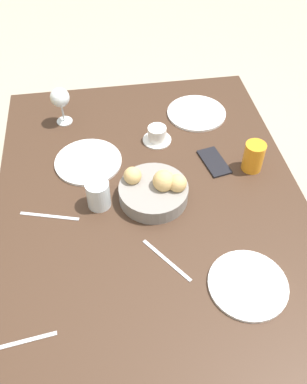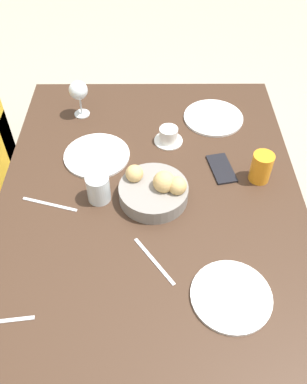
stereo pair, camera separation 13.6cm
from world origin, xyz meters
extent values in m
plane|color=#A89E89|center=(0.00, 0.00, 0.00)|extent=(10.00, 10.00, 0.00)
cube|color=#3D281C|center=(0.00, 0.00, 0.70)|extent=(1.36, 1.04, 0.03)
cube|color=#3D281C|center=(0.63, -0.47, 0.34)|extent=(0.06, 0.06, 0.68)
cube|color=#3D281C|center=(0.63, 0.47, 0.34)|extent=(0.06, 0.06, 0.68)
cylinder|color=gray|center=(-0.01, -0.01, 0.74)|extent=(0.23, 0.23, 0.05)
sphere|color=tan|center=(0.03, 0.05, 0.79)|extent=(0.06, 0.06, 0.06)
sphere|color=tan|center=(-0.01, -0.04, 0.79)|extent=(0.07, 0.07, 0.07)
sphere|color=tan|center=(-0.03, -0.09, 0.79)|extent=(0.06, 0.06, 0.06)
cylinder|color=white|center=(-0.39, -0.23, 0.72)|extent=(0.23, 0.23, 0.01)
cylinder|color=white|center=(0.42, -0.26, 0.72)|extent=(0.24, 0.24, 0.01)
cylinder|color=white|center=(0.20, 0.20, 0.72)|extent=(0.25, 0.25, 0.01)
cylinder|color=orange|center=(0.08, -0.38, 0.77)|extent=(0.07, 0.07, 0.11)
cylinder|color=silver|center=(-0.01, 0.17, 0.77)|extent=(0.08, 0.08, 0.10)
cylinder|color=silver|center=(0.45, 0.29, 0.72)|extent=(0.06, 0.06, 0.00)
cylinder|color=silver|center=(0.45, 0.29, 0.76)|extent=(0.01, 0.01, 0.07)
sphere|color=silver|center=(0.45, 0.29, 0.83)|extent=(0.08, 0.08, 0.08)
cylinder|color=white|center=(0.28, -0.07, 0.72)|extent=(0.11, 0.11, 0.01)
cylinder|color=white|center=(0.28, -0.07, 0.75)|extent=(0.07, 0.07, 0.06)
cube|color=#B7B7BC|center=(-0.04, 0.34, 0.72)|extent=(0.07, 0.19, 0.00)
cube|color=#B7B7BC|center=(-0.27, -0.01, 0.72)|extent=(0.17, 0.12, 0.00)
cube|color=#B7B7BC|center=(-0.45, 0.39, 0.72)|extent=(0.03, 0.15, 0.00)
cube|color=black|center=(0.12, -0.26, 0.72)|extent=(0.16, 0.10, 0.01)
camera|label=1|loc=(-0.92, 0.13, 1.75)|focal=38.00mm
camera|label=2|loc=(-0.93, -0.01, 1.75)|focal=38.00mm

